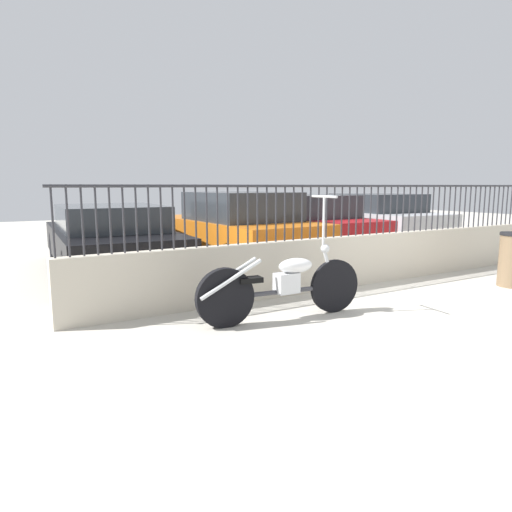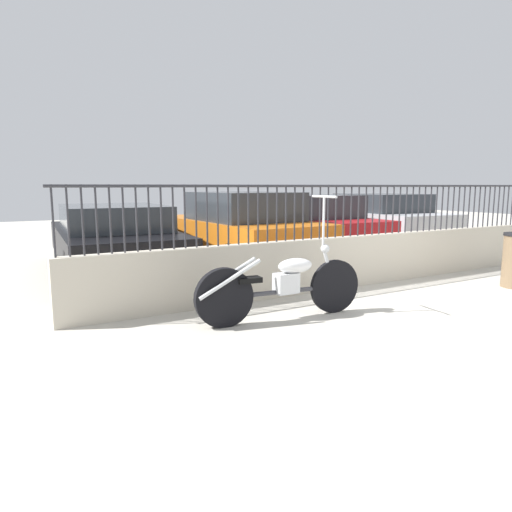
# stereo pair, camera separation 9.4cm
# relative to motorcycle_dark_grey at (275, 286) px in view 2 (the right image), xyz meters

# --- Properties ---
(low_wall) EXTENTS (9.37, 0.18, 0.79)m
(low_wall) POSITION_rel_motorcycle_dark_grey_xyz_m (2.38, 0.97, -0.02)
(low_wall) COLOR beige
(low_wall) RESTS_ON ground_plane
(fence_railing) EXTENTS (9.37, 0.04, 0.79)m
(fence_railing) POSITION_rel_motorcycle_dark_grey_xyz_m (2.38, 0.97, 0.89)
(fence_railing) COLOR #2D2D33
(fence_railing) RESTS_ON low_wall
(motorcycle_dark_grey) EXTENTS (2.13, 0.53, 1.46)m
(motorcycle_dark_grey) POSITION_rel_motorcycle_dark_grey_xyz_m (0.00, 0.00, 0.00)
(motorcycle_dark_grey) COLOR black
(motorcycle_dark_grey) RESTS_ON ground_plane
(car_black) EXTENTS (2.15, 4.70, 1.23)m
(car_black) POSITION_rel_motorcycle_dark_grey_xyz_m (-0.90, 4.13, 0.22)
(car_black) COLOR black
(car_black) RESTS_ON ground_plane
(car_orange) EXTENTS (1.93, 4.13, 1.45)m
(car_orange) POSITION_rel_motorcycle_dark_grey_xyz_m (1.40, 3.49, 0.30)
(car_orange) COLOR black
(car_orange) RESTS_ON ground_plane
(car_red) EXTENTS (1.99, 4.31, 1.37)m
(car_red) POSITION_rel_motorcycle_dark_grey_xyz_m (3.34, 3.98, 0.28)
(car_red) COLOR black
(car_red) RESTS_ON ground_plane
(car_silver) EXTENTS (2.11, 4.18, 1.37)m
(car_silver) POSITION_rel_motorcycle_dark_grey_xyz_m (5.64, 4.07, 0.28)
(car_silver) COLOR black
(car_silver) RESTS_ON ground_plane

